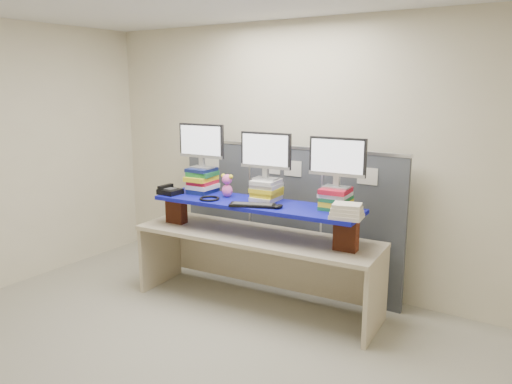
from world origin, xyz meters
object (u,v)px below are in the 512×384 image
Objects in this scene: blue_board at (256,204)px; desk at (256,249)px; monitor_right at (337,159)px; monitor_center at (266,153)px; monitor_left at (201,143)px; desk_phone at (170,191)px; keyboard at (253,205)px.

desk is at bearing -4.21° from blue_board.
monitor_center is at bearing -180.00° from monitor_right.
desk is 4.74× the size of monitor_left.
monitor_center reaches higher than desk.
desk_phone is at bearing -173.63° from desk.
monitor_right is (0.74, 0.17, 0.47)m from blue_board.
blue_board is at bearing 90.34° from keyboard.
keyboard is at bearing -20.15° from monitor_left.
monitor_left reaches higher than keyboard.
blue_board is 0.88m from monitor_left.
desk_phone is (-0.94, -0.18, 0.05)m from blue_board.
keyboard reaches higher than blue_board.
desk_phone is at bearing -167.21° from monitor_center.
blue_board is at bearing -171.04° from monitor_right.
desk is 1.08m from desk_phone.
desk is 11.59× the size of desk_phone.
monitor_right reaches higher than blue_board.
desk_phone is at bearing -173.63° from blue_board.
keyboard is (-0.68, -0.33, -0.44)m from monitor_right.
blue_board is 0.17m from keyboard.
monitor_right reaches higher than desk_phone.
monitor_left is at bearing 180.00° from monitor_right.
desk is 5.55× the size of keyboard.
desk_phone is (-0.23, -0.24, -0.48)m from monitor_left.
blue_board is (-0.00, 0.00, 0.44)m from desk.
monitor_left is 0.94m from keyboard.
monitor_center is at bearing 74.78° from keyboard.
desk is at bearing 90.34° from keyboard.
monitor_center is (0.03, 0.12, 0.48)m from blue_board.
monitor_left is (-0.70, 0.07, 0.53)m from blue_board.
blue_board is 0.50m from monitor_center.
keyboard is at bearing -72.18° from blue_board.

